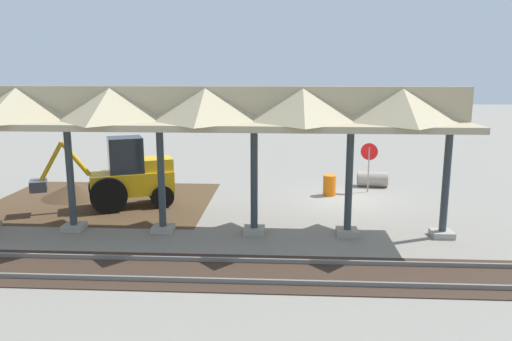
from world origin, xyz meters
The scene contains 9 objects.
ground_plane centered at (0.00, 0.00, 0.00)m, with size 120.00×120.00×0.00m, color gray.
dirt_work_zone centered at (10.18, 0.84, 0.00)m, with size 8.99×7.00×0.01m, color #4C3823.
platform_canopy centered at (5.14, 4.58, 4.16)m, with size 16.77×3.20×4.90m.
rail_tracks centered at (0.00, 7.96, 0.03)m, with size 60.00×2.58×0.15m.
stop_sign centered at (-1.17, -1.47, 1.60)m, with size 0.73×0.28×2.22m.
backhoe centered at (8.82, 1.55, 1.26)m, with size 5.32×3.19×2.82m.
dirt_mound centered at (11.67, 0.18, 0.00)m, with size 5.48×5.48×1.29m, color #4C3823.
concrete_pipe centered at (-1.55, -2.55, 0.35)m, with size 1.45×0.85×0.70m.
traffic_barrel centered at (0.61, -0.77, 0.45)m, with size 0.56×0.56×0.90m, color orange.
Camera 1 is at (2.59, 20.63, 5.44)m, focal length 35.00 mm.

